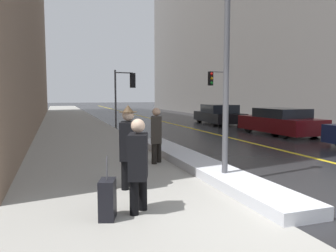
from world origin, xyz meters
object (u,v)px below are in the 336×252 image
object	(u,v)px
pedestrian_in_glasses	(138,161)
pedestrian_in_fedora	(128,143)
pedestrian_trailing	(156,133)
parked_car_black	(219,115)
lamp_post	(227,19)
traffic_light_far	(216,84)
parked_car_maroon	(280,122)
rolling_suitcase	(107,200)
traffic_light_near	(127,86)

from	to	relation	value
pedestrian_in_glasses	pedestrian_in_fedora	world-z (taller)	pedestrian_in_fedora
pedestrian_trailing	parked_car_black	distance (m)	12.72
lamp_post	traffic_light_far	xyz separation A→B (m)	(6.71, 13.49, -0.81)
pedestrian_in_glasses	parked_car_maroon	xyz separation A→B (m)	(8.76, 7.91, -0.23)
pedestrian_in_glasses	rolling_suitcase	xyz separation A→B (m)	(-0.50, -0.11, -0.52)
parked_car_maroon	parked_car_black	size ratio (longest dim) A/B	0.95
pedestrian_in_fedora	parked_car_black	distance (m)	15.14
traffic_light_near	rolling_suitcase	xyz separation A→B (m)	(-3.46, -15.11, -2.10)
pedestrian_trailing	rolling_suitcase	xyz separation A→B (m)	(-1.85, -3.59, -0.53)
traffic_light_far	pedestrian_in_glasses	xyz separation A→B (m)	(-8.84, -14.64, -1.72)
parked_car_maroon	lamp_post	bearing A→B (deg)	134.61
traffic_light_near	pedestrian_in_glasses	world-z (taller)	traffic_light_near
parked_car_maroon	pedestrian_in_glasses	bearing A→B (deg)	131.11
pedestrian_trailing	rolling_suitcase	size ratio (longest dim) A/B	1.58
traffic_light_far	pedestrian_in_fedora	distance (m)	15.95
traffic_light_far	pedestrian_in_glasses	size ratio (longest dim) A/B	2.38
pedestrian_in_fedora	rolling_suitcase	size ratio (longest dim) A/B	1.73
traffic_light_near	traffic_light_far	bearing A→B (deg)	-10.08
traffic_light_near	pedestrian_in_glasses	distance (m)	15.37
traffic_light_near	rolling_suitcase	world-z (taller)	traffic_light_near
pedestrian_in_glasses	rolling_suitcase	size ratio (longest dim) A/B	1.55
pedestrian_in_glasses	rolling_suitcase	world-z (taller)	pedestrian_in_glasses
traffic_light_near	parked_car_maroon	size ratio (longest dim) A/B	0.77
traffic_light_far	traffic_light_near	bearing A→B (deg)	-11.51
pedestrian_in_fedora	parked_car_maroon	distance (m)	10.83
pedestrian_trailing	pedestrian_in_glasses	bearing A→B (deg)	-3.48
pedestrian_in_fedora	traffic_light_far	bearing A→B (deg)	164.50
lamp_post	pedestrian_in_fedora	distance (m)	3.17
lamp_post	parked_car_black	distance (m)	14.57
lamp_post	rolling_suitcase	size ratio (longest dim) A/B	5.99
traffic_light_near	rolling_suitcase	distance (m)	15.64
traffic_light_far	parked_car_maroon	bearing A→B (deg)	81.30
traffic_light_near	pedestrian_in_glasses	bearing A→B (deg)	-107.77
lamp_post	parked_car_black	world-z (taller)	lamp_post
traffic_light_near	parked_car_black	size ratio (longest dim) A/B	0.73
traffic_light_far	parked_car_black	size ratio (longest dim) A/B	0.77
traffic_light_near	rolling_suitcase	size ratio (longest dim) A/B	3.51
parked_car_black	rolling_suitcase	bearing A→B (deg)	151.76
parked_car_maroon	traffic_light_near	bearing A→B (deg)	38.36
pedestrian_in_fedora	parked_car_maroon	xyz separation A→B (m)	(8.62, 6.54, -0.31)
traffic_light_near	traffic_light_far	distance (m)	5.89
pedestrian_in_fedora	pedestrian_trailing	xyz separation A→B (m)	(1.21, 2.10, -0.07)
lamp_post	rolling_suitcase	world-z (taller)	lamp_post
traffic_light_near	lamp_post	bearing A→B (deg)	-100.03
traffic_light_far	pedestrian_in_fedora	world-z (taller)	traffic_light_far
lamp_post	pedestrian_trailing	bearing A→B (deg)	108.59
traffic_light_near	traffic_light_far	world-z (taller)	traffic_light_far
traffic_light_far	pedestrian_trailing	bearing A→B (deg)	48.10
pedestrian_in_glasses	rolling_suitcase	bearing A→B (deg)	-59.28
parked_car_black	rolling_suitcase	size ratio (longest dim) A/B	4.81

